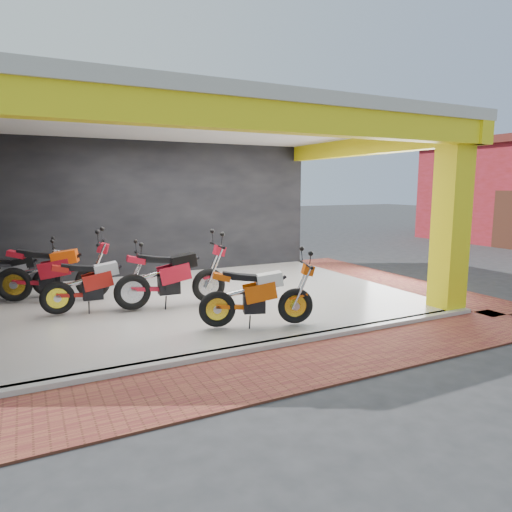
# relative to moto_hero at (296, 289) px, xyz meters

# --- Properties ---
(ground) EXTENTS (80.00, 80.00, 0.00)m
(ground) POSITION_rel_moto_hero_xyz_m (-0.57, 0.45, -0.71)
(ground) COLOR #2D2D30
(ground) RESTS_ON ground
(showroom_floor) EXTENTS (8.00, 6.00, 0.10)m
(showroom_floor) POSITION_rel_moto_hero_xyz_m (-0.57, 2.45, -0.66)
(showroom_floor) COLOR silver
(showroom_floor) RESTS_ON ground
(showroom_ceiling) EXTENTS (8.40, 6.40, 0.20)m
(showroom_ceiling) POSITION_rel_moto_hero_xyz_m (-0.57, 2.45, 2.89)
(showroom_ceiling) COLOR beige
(showroom_ceiling) RESTS_ON corner_column
(back_wall) EXTENTS (8.20, 0.20, 3.50)m
(back_wall) POSITION_rel_moto_hero_xyz_m (-0.57, 5.55, 1.04)
(back_wall) COLOR black
(back_wall) RESTS_ON ground
(corner_column) EXTENTS (0.50, 0.50, 3.50)m
(corner_column) POSITION_rel_moto_hero_xyz_m (3.18, -0.30, 1.04)
(corner_column) COLOR yellow
(corner_column) RESTS_ON ground
(header_beam_front) EXTENTS (8.40, 0.30, 0.40)m
(header_beam_front) POSITION_rel_moto_hero_xyz_m (-0.57, -0.55, 2.59)
(header_beam_front) COLOR yellow
(header_beam_front) RESTS_ON corner_column
(header_beam_right) EXTENTS (0.30, 6.40, 0.40)m
(header_beam_right) POSITION_rel_moto_hero_xyz_m (3.43, 2.45, 2.59)
(header_beam_right) COLOR yellow
(header_beam_right) RESTS_ON corner_column
(floor_kerb) EXTENTS (8.00, 0.20, 0.10)m
(floor_kerb) POSITION_rel_moto_hero_xyz_m (-0.57, -0.57, -0.66)
(floor_kerb) COLOR silver
(floor_kerb) RESTS_ON ground
(paver_front) EXTENTS (9.00, 1.40, 0.03)m
(paver_front) POSITION_rel_moto_hero_xyz_m (-0.57, -1.35, -0.69)
(paver_front) COLOR brown
(paver_front) RESTS_ON ground
(paver_right) EXTENTS (1.40, 7.00, 0.03)m
(paver_right) POSITION_rel_moto_hero_xyz_m (4.23, 2.45, -0.69)
(paver_right) COLOR brown
(paver_right) RESTS_ON ground
(moto_hero) EXTENTS (2.11, 1.30, 1.21)m
(moto_hero) POSITION_rel_moto_hero_xyz_m (0.00, 0.00, 0.00)
(moto_hero) COLOR #D64F09
(moto_hero) RESTS_ON showroom_floor
(moto_row_a) EXTENTS (1.99, 0.79, 1.20)m
(moto_row_a) POSITION_rel_moto_hero_xyz_m (-2.19, 2.30, -0.00)
(moto_row_a) COLOR #AE1912
(moto_row_a) RESTS_ON showroom_floor
(moto_row_b) EXTENTS (2.28, 0.97, 1.37)m
(moto_row_b) POSITION_rel_moto_hero_xyz_m (-0.78, 1.94, 0.08)
(moto_row_b) COLOR red
(moto_row_b) RESTS_ON showroom_floor
(moto_row_c) EXTENTS (2.41, 1.44, 1.38)m
(moto_row_c) POSITION_rel_moto_hero_xyz_m (-2.75, 3.29, 0.09)
(moto_row_c) COLOR #AD1220
(moto_row_c) RESTS_ON showroom_floor
(moto_row_d) EXTENTS (1.96, 0.86, 1.17)m
(moto_row_d) POSITION_rel_moto_hero_xyz_m (-3.56, 3.97, -0.02)
(moto_row_d) COLOR #9FA2A7
(moto_row_d) RESTS_ON showroom_floor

